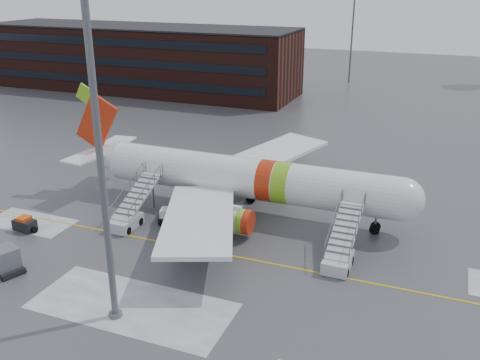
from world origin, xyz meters
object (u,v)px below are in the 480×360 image
at_px(light_mast_near, 94,99).
at_px(airliner, 238,177).
at_px(uld_container, 6,261).
at_px(airstair_aft, 130,214).
at_px(pushback_tug, 171,217).
at_px(baggage_tractor, 25,225).
at_px(airstair_fwd, 340,252).

bearing_deg(light_mast_near, airliner, 86.20).
bearing_deg(uld_container, airliner, 54.60).
relative_size(airstair_aft, pushback_tug, 2.84).
bearing_deg(uld_container, light_mast_near, -9.25).
relative_size(airliner, pushback_tug, 12.91).
xyz_separation_m(airliner, baggage_tractor, (-16.06, -11.01, -2.86)).
bearing_deg(pushback_tug, airstair_aft, -154.40).
relative_size(airstair_fwd, airstair_aft, 1.00).
bearing_deg(pushback_tug, baggage_tractor, -151.93).
xyz_separation_m(airstair_aft, light_mast_near, (6.75, -12.41, 13.59)).
bearing_deg(airstair_fwd, pushback_tug, 174.25).
bearing_deg(airstair_aft, airliner, 39.22).
xyz_separation_m(uld_container, light_mast_near, (10.94, -1.78, 13.71)).
distance_m(airstair_aft, light_mast_near, 19.61).
xyz_separation_m(airliner, uld_container, (-12.20, -17.17, -2.47)).
xyz_separation_m(airstair_fwd, pushback_tug, (-15.86, 1.60, -0.44)).
xyz_separation_m(airstair_fwd, uld_container, (-23.38, -10.63, -0.12)).
bearing_deg(airstair_fwd, baggage_tractor, -170.67).
height_order(airstair_aft, uld_container, airstair_aft).
xyz_separation_m(pushback_tug, light_mast_near, (3.42, -14.01, 14.04)).
bearing_deg(airliner, light_mast_near, -93.80).
xyz_separation_m(airstair_fwd, airstair_aft, (-19.19, 0.00, 0.00)).
bearing_deg(baggage_tractor, airliner, 34.43).
bearing_deg(light_mast_near, baggage_tractor, 151.79).
height_order(airstair_fwd, uld_container, airstair_fwd).
distance_m(airstair_fwd, airstair_aft, 19.19).
relative_size(airliner, uld_container, 11.79).
relative_size(airstair_aft, light_mast_near, 0.27).
bearing_deg(baggage_tractor, airstair_fwd, 9.33).
distance_m(pushback_tug, light_mast_near, 20.12).
relative_size(pushback_tug, light_mast_near, 0.10).
relative_size(uld_container, light_mast_near, 0.10).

